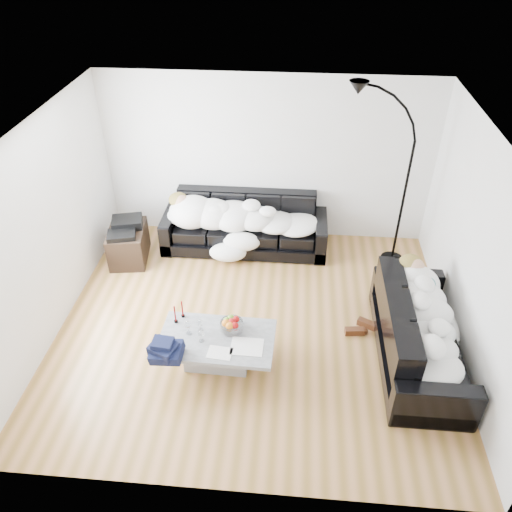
# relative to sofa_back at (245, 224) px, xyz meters

# --- Properties ---
(ground) EXTENTS (5.00, 5.00, 0.00)m
(ground) POSITION_rel_sofa_back_xyz_m (0.31, -1.80, -0.41)
(ground) COLOR olive
(ground) RESTS_ON ground
(wall_back) EXTENTS (5.00, 0.02, 2.60)m
(wall_back) POSITION_rel_sofa_back_xyz_m (0.31, 0.45, 0.89)
(wall_back) COLOR silver
(wall_back) RESTS_ON ground
(wall_left) EXTENTS (0.02, 4.50, 2.60)m
(wall_left) POSITION_rel_sofa_back_xyz_m (-2.19, -1.80, 0.89)
(wall_left) COLOR silver
(wall_left) RESTS_ON ground
(wall_right) EXTENTS (0.02, 4.50, 2.60)m
(wall_right) POSITION_rel_sofa_back_xyz_m (2.81, -1.80, 0.89)
(wall_right) COLOR silver
(wall_right) RESTS_ON ground
(ceiling) EXTENTS (5.00, 5.00, 0.00)m
(ceiling) POSITION_rel_sofa_back_xyz_m (0.31, -1.80, 2.19)
(ceiling) COLOR white
(ceiling) RESTS_ON ground
(sofa_back) EXTENTS (2.54, 0.88, 0.83)m
(sofa_back) POSITION_rel_sofa_back_xyz_m (0.00, 0.00, 0.00)
(sofa_back) COLOR black
(sofa_back) RESTS_ON ground
(sofa_right) EXTENTS (0.90, 2.10, 0.85)m
(sofa_right) POSITION_rel_sofa_back_xyz_m (2.30, -2.16, 0.01)
(sofa_right) COLOR black
(sofa_right) RESTS_ON ground
(sleeper_back) EXTENTS (2.15, 0.74, 0.43)m
(sleeper_back) POSITION_rel_sofa_back_xyz_m (0.00, -0.05, 0.22)
(sleeper_back) COLOR white
(sleeper_back) RESTS_ON sofa_back
(sleeper_right) EXTENTS (0.76, 1.80, 0.44)m
(sleeper_right) POSITION_rel_sofa_back_xyz_m (2.30, -2.16, 0.23)
(sleeper_right) COLOR white
(sleeper_right) RESTS_ON sofa_right
(teal_cushion) EXTENTS (0.42, 0.38, 0.20)m
(teal_cushion) POSITION_rel_sofa_back_xyz_m (2.24, -1.51, 0.31)
(teal_cushion) COLOR #0E5F64
(teal_cushion) RESTS_ON sofa_right
(coffee_table) EXTENTS (1.36, 0.82, 0.39)m
(coffee_table) POSITION_rel_sofa_back_xyz_m (-0.07, -2.45, -0.22)
(coffee_table) COLOR #939699
(coffee_table) RESTS_ON ground
(fruit_bowl) EXTENTS (0.29, 0.29, 0.17)m
(fruit_bowl) POSITION_rel_sofa_back_xyz_m (0.09, -2.29, 0.06)
(fruit_bowl) COLOR white
(fruit_bowl) RESTS_ON coffee_table
(wine_glass_a) EXTENTS (0.08, 0.08, 0.16)m
(wine_glass_a) POSITION_rel_sofa_back_xyz_m (-0.27, -2.34, 0.05)
(wine_glass_a) COLOR white
(wine_glass_a) RESTS_ON coffee_table
(wine_glass_b) EXTENTS (0.09, 0.09, 0.19)m
(wine_glass_b) POSITION_rel_sofa_back_xyz_m (-0.40, -2.41, 0.07)
(wine_glass_b) COLOR white
(wine_glass_b) RESTS_ON coffee_table
(wine_glass_c) EXTENTS (0.08, 0.08, 0.16)m
(wine_glass_c) POSITION_rel_sofa_back_xyz_m (-0.24, -2.52, 0.06)
(wine_glass_c) COLOR white
(wine_glass_c) RESTS_ON coffee_table
(candle_left) EXTENTS (0.05, 0.05, 0.25)m
(candle_left) POSITION_rel_sofa_back_xyz_m (-0.60, -2.23, 0.10)
(candle_left) COLOR maroon
(candle_left) RESTS_ON coffee_table
(candle_right) EXTENTS (0.05, 0.05, 0.24)m
(candle_right) POSITION_rel_sofa_back_xyz_m (-0.53, -2.13, 0.09)
(candle_right) COLOR maroon
(candle_right) RESTS_ON coffee_table
(newspaper_a) EXTENTS (0.37, 0.29, 0.01)m
(newspaper_a) POSITION_rel_sofa_back_xyz_m (0.30, -2.56, -0.02)
(newspaper_a) COLOR silver
(newspaper_a) RESTS_ON coffee_table
(newspaper_b) EXTENTS (0.29, 0.22, 0.01)m
(newspaper_b) POSITION_rel_sofa_back_xyz_m (0.00, -2.68, -0.02)
(newspaper_b) COLOR silver
(newspaper_b) RESTS_ON coffee_table
(navy_jacket) EXTENTS (0.39, 0.33, 0.19)m
(navy_jacket) POSITION_rel_sofa_back_xyz_m (-0.60, -2.76, 0.15)
(navy_jacket) COLOR black
(navy_jacket) RESTS_ON coffee_table
(shoes) EXTENTS (0.45, 0.34, 0.10)m
(shoes) POSITION_rel_sofa_back_xyz_m (1.68, -1.77, -0.37)
(shoes) COLOR #472311
(shoes) RESTS_ON ground
(av_cabinet) EXTENTS (0.63, 0.83, 0.52)m
(av_cabinet) POSITION_rel_sofa_back_xyz_m (-1.73, -0.48, -0.15)
(av_cabinet) COLOR black
(av_cabinet) RESTS_ON ground
(stereo) EXTENTS (0.51, 0.44, 0.13)m
(stereo) POSITION_rel_sofa_back_xyz_m (-1.73, -0.48, 0.17)
(stereo) COLOR black
(stereo) RESTS_ON av_cabinet
(floor_lamp) EXTENTS (0.89, 0.42, 2.37)m
(floor_lamp) POSITION_rel_sofa_back_xyz_m (2.29, -0.17, 0.77)
(floor_lamp) COLOR black
(floor_lamp) RESTS_ON ground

